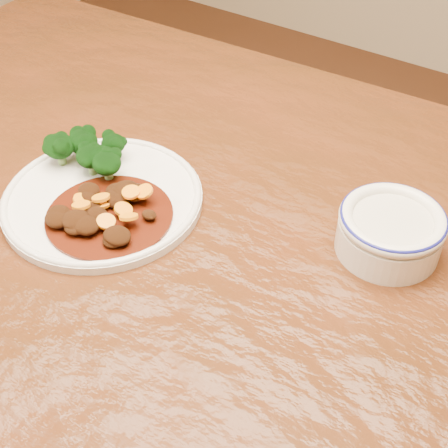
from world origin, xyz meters
The scene contains 5 objects.
dining_table centered at (0.00, 0.00, 0.67)m, with size 1.53×0.96×0.75m.
dinner_plate centered at (-0.12, -0.06, 0.76)m, with size 0.28×0.28×0.02m.
broccoli_florets centered at (-0.19, -0.02, 0.79)m, with size 0.13×0.09×0.05m.
mince_stew centered at (-0.09, -0.09, 0.77)m, with size 0.17×0.17×0.03m.
dip_bowl centered at (0.24, 0.07, 0.78)m, with size 0.13×0.13×0.06m.
Camera 1 is at (0.39, -0.52, 1.32)m, focal length 50.00 mm.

